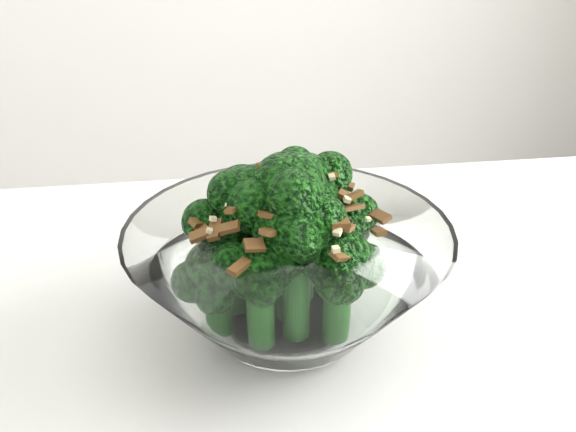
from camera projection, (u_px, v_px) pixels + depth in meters
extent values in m
cylinder|color=white|center=(558.00, 412.00, 0.97)|extent=(0.04, 0.04, 0.71)
cylinder|color=white|center=(288.00, 324.00, 0.52)|extent=(0.10, 0.10, 0.01)
cylinder|color=#1A5717|center=(288.00, 264.00, 0.49)|extent=(0.02, 0.02, 0.10)
sphere|color=#15520F|center=(288.00, 191.00, 0.46)|extent=(0.06, 0.06, 0.06)
cylinder|color=#1A5717|center=(302.00, 251.00, 0.51)|extent=(0.02, 0.02, 0.09)
sphere|color=#15520F|center=(303.00, 187.00, 0.49)|extent=(0.05, 0.05, 0.05)
cylinder|color=#1A5717|center=(257.00, 266.00, 0.50)|extent=(0.02, 0.02, 0.08)
sphere|color=#15520F|center=(255.00, 202.00, 0.47)|extent=(0.06, 0.06, 0.06)
cylinder|color=#1A5717|center=(296.00, 293.00, 0.47)|extent=(0.02, 0.02, 0.08)
sphere|color=#15520F|center=(297.00, 229.00, 0.44)|extent=(0.05, 0.05, 0.05)
cylinder|color=#1A5717|center=(337.00, 275.00, 0.50)|extent=(0.02, 0.02, 0.07)
sphere|color=#15520F|center=(339.00, 225.00, 0.48)|extent=(0.05, 0.05, 0.05)
cylinder|color=#1A5717|center=(235.00, 277.00, 0.50)|extent=(0.02, 0.02, 0.06)
sphere|color=#15520F|center=(232.00, 229.00, 0.48)|extent=(0.05, 0.05, 0.05)
cylinder|color=#1A5717|center=(337.00, 309.00, 0.47)|extent=(0.02, 0.02, 0.06)
sphere|color=#15520F|center=(339.00, 261.00, 0.45)|extent=(0.05, 0.05, 0.05)
cylinder|color=#1A5717|center=(261.00, 316.00, 0.46)|extent=(0.02, 0.02, 0.06)
sphere|color=#15520F|center=(259.00, 270.00, 0.45)|extent=(0.05, 0.05, 0.05)
cylinder|color=#1A5717|center=(338.00, 261.00, 0.54)|extent=(0.02, 0.02, 0.05)
sphere|color=#15520F|center=(339.00, 224.00, 0.52)|extent=(0.04, 0.04, 0.04)
cylinder|color=#1A5717|center=(219.00, 309.00, 0.48)|extent=(0.02, 0.02, 0.04)
sphere|color=#15520F|center=(216.00, 271.00, 0.47)|extent=(0.05, 0.05, 0.05)
cylinder|color=#1A5717|center=(281.00, 255.00, 0.55)|extent=(0.02, 0.02, 0.05)
sphere|color=#15520F|center=(281.00, 218.00, 0.53)|extent=(0.04, 0.04, 0.04)
cylinder|color=#1A5717|center=(296.00, 293.00, 0.47)|extent=(0.02, 0.02, 0.08)
sphere|color=#15520F|center=(296.00, 234.00, 0.45)|extent=(0.05, 0.05, 0.05)
cube|color=brown|center=(273.00, 176.00, 0.51)|extent=(0.01, 0.01, 0.01)
cube|color=brown|center=(300.00, 212.00, 0.43)|extent=(0.02, 0.01, 0.01)
cube|color=brown|center=(200.00, 222.00, 0.46)|extent=(0.02, 0.02, 0.01)
cube|color=brown|center=(274.00, 179.00, 0.53)|extent=(0.01, 0.02, 0.01)
cube|color=brown|center=(379.00, 232.00, 0.45)|extent=(0.01, 0.02, 0.01)
cube|color=brown|center=(200.00, 235.00, 0.45)|extent=(0.02, 0.01, 0.01)
cube|color=brown|center=(205.00, 209.00, 0.48)|extent=(0.02, 0.01, 0.01)
cube|color=brown|center=(199.00, 225.00, 0.46)|extent=(0.01, 0.02, 0.01)
cube|color=brown|center=(272.00, 163.00, 0.45)|extent=(0.02, 0.02, 0.01)
cube|color=brown|center=(234.00, 188.00, 0.48)|extent=(0.02, 0.02, 0.01)
cube|color=brown|center=(239.00, 267.00, 0.42)|extent=(0.02, 0.02, 0.01)
cube|color=brown|center=(288.00, 169.00, 0.49)|extent=(0.02, 0.01, 0.01)
cube|color=brown|center=(330.00, 174.00, 0.48)|extent=(0.01, 0.01, 0.01)
cube|color=brown|center=(267.00, 168.00, 0.45)|extent=(0.02, 0.02, 0.01)
cube|color=brown|center=(320.00, 171.00, 0.48)|extent=(0.02, 0.01, 0.01)
cube|color=brown|center=(380.00, 217.00, 0.47)|extent=(0.01, 0.02, 0.01)
cube|color=brown|center=(269.00, 215.00, 0.43)|extent=(0.02, 0.01, 0.01)
cube|color=brown|center=(254.00, 245.00, 0.42)|extent=(0.01, 0.01, 0.01)
cube|color=brown|center=(346.00, 227.00, 0.44)|extent=(0.02, 0.02, 0.01)
cube|color=brown|center=(345.00, 185.00, 0.50)|extent=(0.02, 0.01, 0.01)
cube|color=brown|center=(229.00, 228.00, 0.43)|extent=(0.02, 0.01, 0.01)
cube|color=brown|center=(234.00, 208.00, 0.44)|extent=(0.02, 0.02, 0.01)
cube|color=brown|center=(354.00, 196.00, 0.46)|extent=(0.02, 0.01, 0.01)
cube|color=brown|center=(250.00, 193.00, 0.44)|extent=(0.01, 0.02, 0.01)
cube|color=brown|center=(215.00, 230.00, 0.44)|extent=(0.01, 0.02, 0.01)
cube|color=brown|center=(310.00, 175.00, 0.49)|extent=(0.02, 0.02, 0.01)
cube|color=brown|center=(263.00, 174.00, 0.50)|extent=(0.02, 0.01, 0.01)
cube|color=brown|center=(271.00, 232.00, 0.43)|extent=(0.02, 0.02, 0.01)
cube|color=brown|center=(340.00, 256.00, 0.43)|extent=(0.02, 0.01, 0.01)
cube|color=brown|center=(340.00, 223.00, 0.43)|extent=(0.01, 0.01, 0.00)
cube|color=brown|center=(276.00, 181.00, 0.52)|extent=(0.01, 0.02, 0.01)
cube|color=brown|center=(346.00, 196.00, 0.46)|extent=(0.02, 0.01, 0.01)
cube|color=brown|center=(247.00, 177.00, 0.50)|extent=(0.02, 0.01, 0.01)
cube|color=brown|center=(284.00, 173.00, 0.51)|extent=(0.02, 0.01, 0.00)
cube|color=brown|center=(352.00, 208.00, 0.46)|extent=(0.02, 0.01, 0.01)
cube|color=beige|center=(311.00, 178.00, 0.51)|extent=(0.01, 0.01, 0.00)
cube|color=beige|center=(285.00, 174.00, 0.52)|extent=(0.01, 0.01, 0.00)
cube|color=beige|center=(307.00, 180.00, 0.52)|extent=(0.01, 0.01, 0.00)
cube|color=beige|center=(213.00, 219.00, 0.45)|extent=(0.01, 0.01, 0.00)
cube|color=beige|center=(228.00, 188.00, 0.47)|extent=(0.01, 0.01, 0.01)
cube|color=beige|center=(221.00, 200.00, 0.47)|extent=(0.00, 0.00, 0.00)
cube|color=beige|center=(338.00, 232.00, 0.43)|extent=(0.01, 0.01, 0.01)
cube|color=beige|center=(356.00, 193.00, 0.48)|extent=(0.01, 0.01, 0.01)
cube|color=beige|center=(209.00, 231.00, 0.44)|extent=(0.01, 0.00, 0.00)
cube|color=beige|center=(368.00, 219.00, 0.46)|extent=(0.00, 0.00, 0.00)
cube|color=beige|center=(270.00, 201.00, 0.43)|extent=(0.01, 0.00, 0.00)
cube|color=beige|center=(323.00, 175.00, 0.51)|extent=(0.01, 0.01, 0.01)
cube|color=beige|center=(347.00, 200.00, 0.45)|extent=(0.01, 0.01, 0.01)
cube|color=beige|center=(241.00, 191.00, 0.46)|extent=(0.00, 0.00, 0.00)
cube|color=beige|center=(332.00, 177.00, 0.47)|extent=(0.01, 0.01, 0.01)
cube|color=beige|center=(329.00, 178.00, 0.48)|extent=(0.01, 0.01, 0.00)
cube|color=beige|center=(336.00, 249.00, 0.42)|extent=(0.01, 0.01, 0.00)
cube|color=beige|center=(228.00, 205.00, 0.45)|extent=(0.00, 0.01, 0.00)
cube|color=beige|center=(321.00, 198.00, 0.44)|extent=(0.01, 0.01, 0.01)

